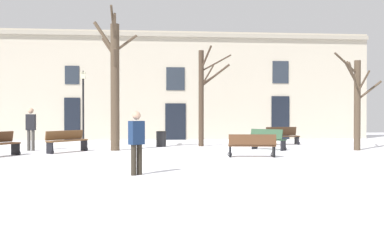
{
  "coord_description": "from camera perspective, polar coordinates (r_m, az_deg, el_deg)",
  "views": [
    {
      "loc": [
        -1.72,
        -16.28,
        1.6
      ],
      "look_at": [
        0.0,
        2.13,
        1.32
      ],
      "focal_mm": 41.57,
      "sensor_mm": 36.0,
      "label": 1
    }
  ],
  "objects": [
    {
      "name": "streetlamp",
      "position": [
        24.14,
        -13.79,
        2.63
      ],
      "size": [
        0.3,
        0.3,
        3.86
      ],
      "color": "black",
      "rests_on": "ground"
    },
    {
      "name": "bench_far_corner",
      "position": [
        19.69,
        9.7,
        -2.44
      ],
      "size": [
        1.43,
        1.42,
        0.92
      ],
      "rotation": [
        0.0,
        0.0,
        2.36
      ],
      "color": "#2D4C33",
      "rests_on": "ground"
    },
    {
      "name": "person_by_shop_door",
      "position": [
        20.21,
        -19.97,
        -0.8
      ],
      "size": [
        0.39,
        0.24,
        1.84
      ],
      "rotation": [
        0.0,
        0.0,
        3.08
      ],
      "color": "#403D3A",
      "rests_on": "ground"
    },
    {
      "name": "tree_center",
      "position": [
        21.64,
        1.38,
        3.32
      ],
      "size": [
        1.68,
        1.09,
        4.82
      ],
      "color": "#423326",
      "rests_on": "ground"
    },
    {
      "name": "person_crossing_plaza",
      "position": [
        11.59,
        -7.13,
        -2.55
      ],
      "size": [
        0.44,
        0.41,
        1.65
      ],
      "rotation": [
        0.0,
        0.0,
        0.65
      ],
      "color": "#2D271E",
      "rests_on": "ground"
    },
    {
      "name": "bench_near_center_tree",
      "position": [
        23.18,
        11.51,
        -2.0
      ],
      "size": [
        1.75,
        0.74,
        0.91
      ],
      "rotation": [
        0.0,
        0.0,
        0.14
      ],
      "color": "#3D2819",
      "rests_on": "ground"
    },
    {
      "name": "bench_by_litter_bin",
      "position": [
        16.37,
        7.71,
        -3.24
      ],
      "size": [
        1.78,
        0.7,
        0.85
      ],
      "rotation": [
        0.0,
        0.0,
        3.01
      ],
      "color": "#51331E",
      "rests_on": "ground"
    },
    {
      "name": "ground_plane",
      "position": [
        16.45,
        0.69,
        -4.73
      ],
      "size": [
        38.07,
        38.07,
        0.0
      ],
      "primitive_type": "plane",
      "color": "white"
    },
    {
      "name": "building_facade",
      "position": [
        27.24,
        -1.69,
        4.56
      ],
      "size": [
        23.79,
        0.6,
        6.6
      ],
      "color": "#BCB29E",
      "rests_on": "ground"
    },
    {
      "name": "litter_bin",
      "position": [
        21.4,
        -3.97,
        -2.44
      ],
      "size": [
        0.5,
        0.5,
        0.74
      ],
      "color": "black",
      "rests_on": "ground"
    },
    {
      "name": "tree_foreground",
      "position": [
        19.45,
        -9.91,
        4.93
      ],
      "size": [
        1.98,
        1.79,
        6.0
      ],
      "color": "#4C3D2D",
      "rests_on": "ground"
    },
    {
      "name": "tree_right_of_center",
      "position": [
        20.5,
        20.4,
        2.42
      ],
      "size": [
        2.31,
        2.37,
        4.18
      ],
      "color": "#4C3D2D",
      "rests_on": "ground"
    },
    {
      "name": "bench_facing_shops",
      "position": [
        19.02,
        -15.78,
        -2.53
      ],
      "size": [
        1.53,
        1.73,
        0.9
      ],
      "rotation": [
        0.0,
        0.0,
        0.88
      ],
      "color": "brown",
      "rests_on": "ground"
    }
  ]
}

